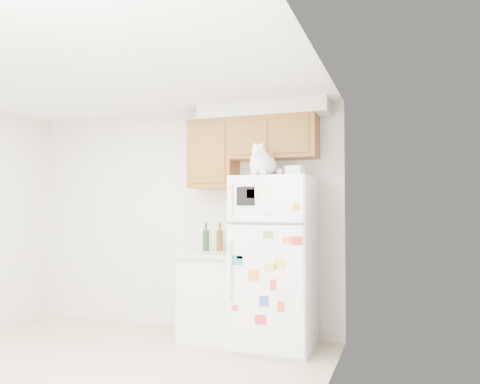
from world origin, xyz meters
The scene contains 8 objects.
room_shell centered at (0.12, 0.24, 1.67)m, with size 3.84×4.04×2.52m.
refrigerator centered at (1.26, 1.61, 0.85)m, with size 0.76×0.78×1.70m.
base_counter centered at (0.57, 1.68, 0.46)m, with size 0.64×0.64×0.92m.
cat centered at (1.18, 1.43, 1.82)m, with size 0.31×0.46×0.32m.
storage_box_back centered at (1.44, 1.63, 1.75)m, with size 0.18×0.13×0.10m, color white.
storage_box_front centered at (1.50, 1.44, 1.74)m, with size 0.15×0.11×0.09m, color white.
bottle_green centered at (0.43, 1.78, 1.07)m, with size 0.07×0.07×0.30m, color #19381E, non-canonical shape.
bottle_amber centered at (0.57, 1.83, 1.07)m, with size 0.07×0.07×0.30m, color #593814, non-canonical shape.
Camera 1 is at (2.49, -2.93, 1.40)m, focal length 35.00 mm.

